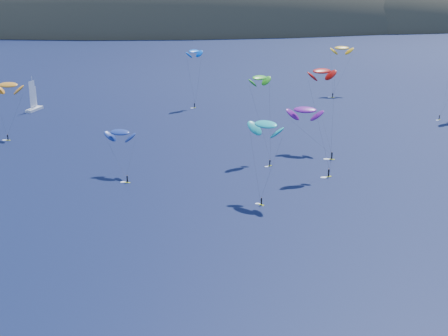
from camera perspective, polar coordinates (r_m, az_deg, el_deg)
The scene contains 10 objects.
island at distance 613.22m, azimuth -1.57°, elevation 12.17°, with size 730.00×300.00×210.00m.
sailboat at distance 238.60m, azimuth -16.96°, elevation 5.29°, with size 10.50×9.79×12.53m.
kitesurfer_1 at distance 202.00m, azimuth -19.14°, elevation 7.19°, with size 10.34×10.24×18.39m.
kitesurfer_3 at distance 167.73m, azimuth 3.27°, elevation 8.23°, with size 7.99×13.29×23.85m.
kitesurfer_4 at distance 233.56m, azimuth -2.75°, elevation 10.60°, with size 8.07×8.14×22.49m.
kitesurfer_5 at distance 137.78m, azimuth 3.84°, elevation 3.99°, with size 9.19×11.02×19.32m.
kitesurfer_6 at distance 176.22m, azimuth 7.42°, elevation 5.29°, with size 11.82×13.79×14.61m.
kitesurfer_9 at distance 157.31m, azimuth 8.94°, elevation 8.71°, with size 8.51×10.04×27.57m.
kitesurfer_10 at distance 158.06m, azimuth -9.50°, elevation 3.23°, with size 8.73×12.14×12.69m.
kitesurfer_11 at distance 262.47m, azimuth 10.73°, elevation 10.73°, with size 10.84×11.37×21.17m.
Camera 1 is at (-14.80, -45.47, 49.61)m, focal length 50.00 mm.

